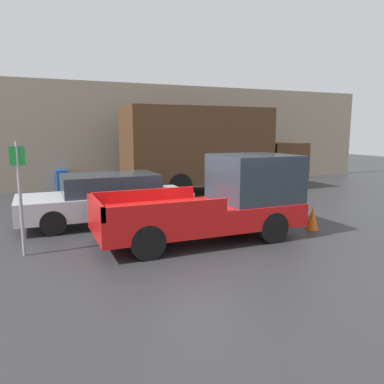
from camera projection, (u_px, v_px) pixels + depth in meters
The scene contains 8 objects.
ground_plane at pixel (216, 237), 9.48m from camera, with size 60.00×60.00×0.00m, color #2D2D30.
building_wall at pixel (126, 136), 17.84m from camera, with size 28.00×0.15×4.90m.
pickup_truck at pixel (220, 200), 9.34m from camera, with size 5.02×2.04×2.07m.
car at pixel (107, 198), 10.91m from camera, with size 4.85×1.93×1.43m.
delivery_truck at pixel (209, 148), 16.32m from camera, with size 8.23×2.54×3.65m.
parking_sign at pixel (20, 193), 7.87m from camera, with size 0.30×0.07×2.46m.
newspaper_box at pixel (62, 181), 16.69m from camera, with size 0.45×0.40×0.95m.
traffic_cone at pixel (312, 218), 10.17m from camera, with size 0.34×0.34×0.64m.
Camera 1 is at (-4.11, -8.22, 2.66)m, focal length 35.00 mm.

